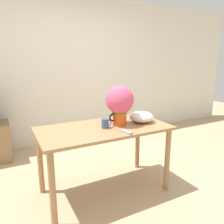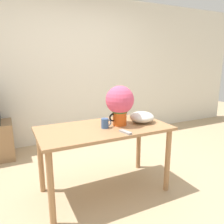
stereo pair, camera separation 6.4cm
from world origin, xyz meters
The scene contains 7 objects.
ground_plane centered at (0.00, 0.00, 0.00)m, with size 12.00×12.00×0.00m, color tan.
wall_back centered at (0.00, 1.88, 1.30)m, with size 8.00×0.05×2.60m.
table centered at (-0.14, 0.03, 0.66)m, with size 1.43×0.73×0.77m.
flower_vase centered at (0.05, 0.03, 1.03)m, with size 0.31×0.31×0.44m.
coffee_mug centered at (-0.14, 0.00, 0.83)m, with size 0.12×0.08×0.11m.
white_bowl centered at (0.34, 0.02, 0.84)m, with size 0.29×0.29×0.13m.
remote_control centered at (-0.03, -0.24, 0.78)m, with size 0.08×0.16×0.02m.
Camera 2 is at (-1.06, -2.05, 1.49)m, focal length 35.00 mm.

